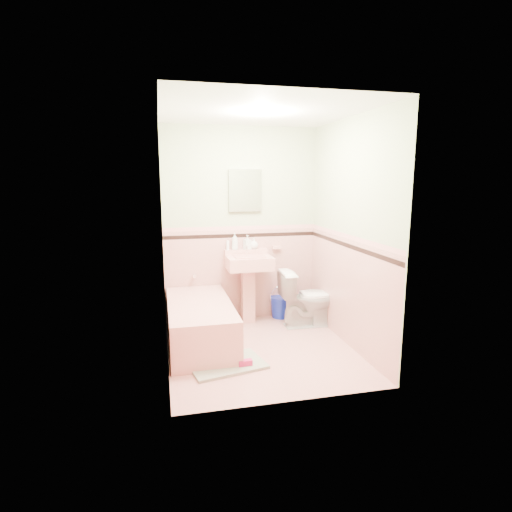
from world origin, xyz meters
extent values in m
plane|color=#DE9991|center=(0.00, 0.00, 0.00)|extent=(2.20, 2.20, 0.00)
plane|color=white|center=(0.00, 0.00, 2.50)|extent=(2.20, 2.20, 0.00)
plane|color=#F7E9CA|center=(0.00, 1.10, 1.25)|extent=(2.50, 0.00, 2.50)
plane|color=#F7E9CA|center=(0.00, -1.10, 1.25)|extent=(2.50, 0.00, 2.50)
plane|color=#F7E9CA|center=(-1.00, 0.00, 1.25)|extent=(0.00, 2.50, 2.50)
plane|color=#F7E9CA|center=(1.00, 0.00, 1.25)|extent=(0.00, 2.50, 2.50)
plane|color=#E09F96|center=(0.00, 1.09, 0.60)|extent=(2.00, 0.00, 2.00)
plane|color=#E09F96|center=(0.00, -1.09, 0.60)|extent=(2.00, 0.00, 2.00)
plane|color=#E09F96|center=(-0.99, 0.00, 0.60)|extent=(0.00, 2.20, 2.20)
plane|color=#E09F96|center=(0.99, 0.00, 0.60)|extent=(0.00, 2.20, 2.20)
plane|color=black|center=(0.00, 1.08, 1.12)|extent=(2.00, 0.00, 2.00)
plane|color=black|center=(0.00, -1.08, 1.12)|extent=(2.00, 0.00, 2.00)
plane|color=black|center=(-0.98, 0.00, 1.12)|extent=(0.00, 2.20, 2.20)
plane|color=black|center=(0.98, 0.00, 1.12)|extent=(0.00, 2.20, 2.20)
plane|color=pink|center=(0.00, 1.08, 1.22)|extent=(2.00, 0.00, 2.00)
plane|color=pink|center=(0.00, -1.08, 1.22)|extent=(2.00, 0.00, 2.00)
plane|color=pink|center=(-0.98, 0.00, 1.22)|extent=(0.00, 2.20, 2.20)
plane|color=pink|center=(0.98, 0.00, 1.22)|extent=(0.00, 2.20, 2.20)
cube|color=#D8948C|center=(-0.63, 0.33, 0.23)|extent=(0.70, 1.50, 0.45)
cylinder|color=silver|center=(-0.63, 1.05, 0.63)|extent=(0.04, 0.12, 0.04)
cylinder|color=silver|center=(0.05, 1.00, 0.95)|extent=(0.02, 0.02, 0.10)
cube|color=white|center=(0.05, 1.07, 1.70)|extent=(0.42, 0.04, 0.53)
cube|color=#D8948C|center=(0.47, 1.06, 0.95)|extent=(0.11, 0.07, 0.04)
imported|color=#B2B2B2|center=(-0.10, 1.04, 1.05)|extent=(0.11, 0.11, 0.22)
imported|color=#B2B2B2|center=(0.07, 1.04, 1.04)|extent=(0.10, 0.11, 0.18)
imported|color=#B2B2B2|center=(0.15, 1.04, 1.02)|extent=(0.14, 0.14, 0.14)
cylinder|color=white|center=(-0.19, 1.04, 1.01)|extent=(0.04, 0.04, 0.12)
imported|color=white|center=(0.76, 0.61, 0.36)|extent=(0.72, 0.42, 0.72)
cube|color=gray|center=(-0.43, -0.31, 0.01)|extent=(0.82, 0.63, 0.03)
cube|color=#BF1E59|center=(-0.26, -0.40, 0.06)|extent=(0.14, 0.07, 0.05)
camera|label=1|loc=(-1.02, -4.13, 1.83)|focal=28.89mm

